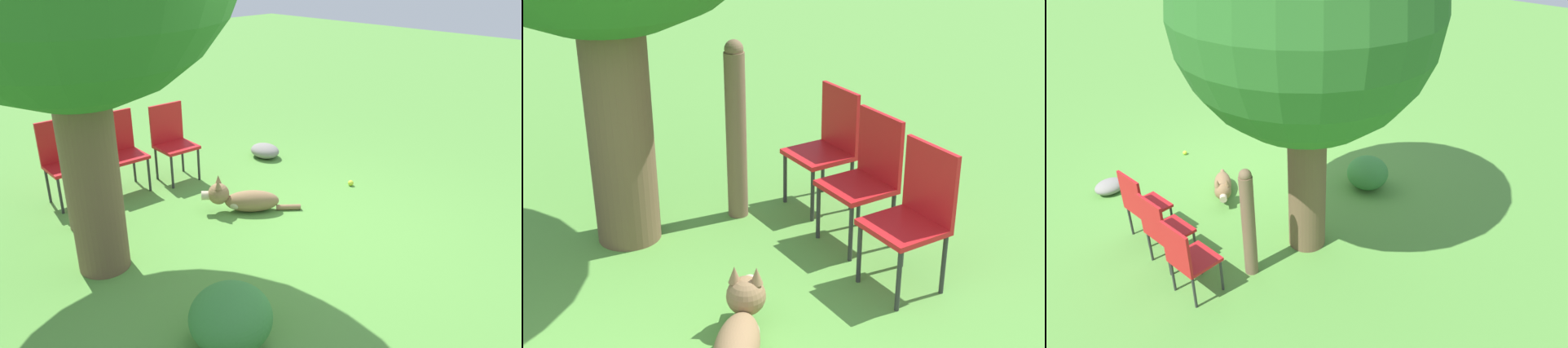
# 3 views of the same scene
# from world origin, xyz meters

# --- Properties ---
(ground_plane) EXTENTS (30.00, 30.00, 0.00)m
(ground_plane) POSITION_xyz_m (0.00, 0.00, 0.00)
(ground_plane) COLOR #56933D
(dog) EXTENTS (0.76, 0.87, 0.40)m
(dog) POSITION_xyz_m (0.56, -0.09, 0.14)
(dog) COLOR olive
(dog) RESTS_ON ground_plane
(fence_post) EXTENTS (0.15, 0.15, 1.35)m
(fence_post) POSITION_xyz_m (1.45, 1.37, 0.68)
(fence_post) COLOR brown
(fence_post) RESTS_ON ground_plane
(red_chair_0) EXTENTS (0.44, 0.46, 0.93)m
(red_chair_0) POSITION_xyz_m (1.83, -0.09, 0.52)
(red_chair_0) COLOR red
(red_chair_0) RESTS_ON ground_plane
(red_chair_1) EXTENTS (0.44, 0.46, 0.93)m
(red_chair_1) POSITION_xyz_m (1.98, 0.53, 0.52)
(red_chair_1) COLOR red
(red_chair_1) RESTS_ON ground_plane
(red_chair_2) EXTENTS (0.44, 0.46, 0.93)m
(red_chair_2) POSITION_xyz_m (2.12, 1.14, 0.52)
(red_chair_2) COLOR red
(red_chair_2) RESTS_ON ground_plane
(tennis_ball) EXTENTS (0.07, 0.07, 0.07)m
(tennis_ball) POSITION_xyz_m (0.14, -1.48, 0.03)
(tennis_ball) COLOR #CCE033
(tennis_ball) RESTS_ON ground_plane
(garden_rock) EXTENTS (0.43, 0.34, 0.19)m
(garden_rock) POSITION_xyz_m (1.55, -1.39, 0.09)
(garden_rock) COLOR gray
(garden_rock) RESTS_ON ground_plane
(low_shrub) EXTENTS (0.59, 0.59, 0.47)m
(low_shrub) POSITION_xyz_m (-0.93, 1.36, 0.24)
(low_shrub) COLOR #3D843D
(low_shrub) RESTS_ON ground_plane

